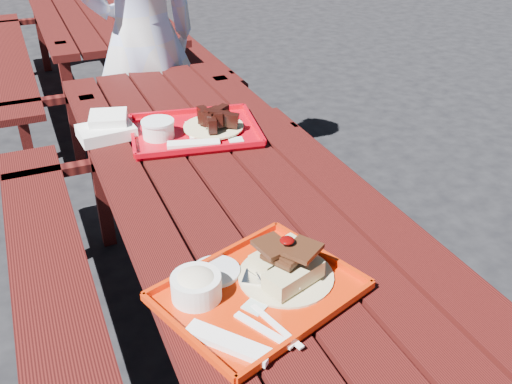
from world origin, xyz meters
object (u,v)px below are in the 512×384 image
person (143,40)px  far_tray (193,129)px  picnic_table_near (238,239)px  picnic_table_far (92,29)px  near_tray (253,281)px

person → far_tray: bearing=72.8°
picnic_table_near → far_tray: size_ratio=4.73×
picnic_table_far → person: size_ratio=1.39×
near_tray → picnic_table_near: bearing=73.0°
picnic_table_far → near_tray: size_ratio=4.66×
picnic_table_near → picnic_table_far: size_ratio=1.00×
near_tray → far_tray: near_tray is taller
near_tray → far_tray: bearing=81.2°
near_tray → far_tray: 0.89m
picnic_table_far → person: bearing=-88.4°
far_tray → picnic_table_near: bearing=-89.5°
picnic_table_far → far_tray: size_ratio=4.73×
picnic_table_far → near_tray: 3.27m
picnic_table_near → picnic_table_far: bearing=90.0°
far_tray → person: 0.91m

